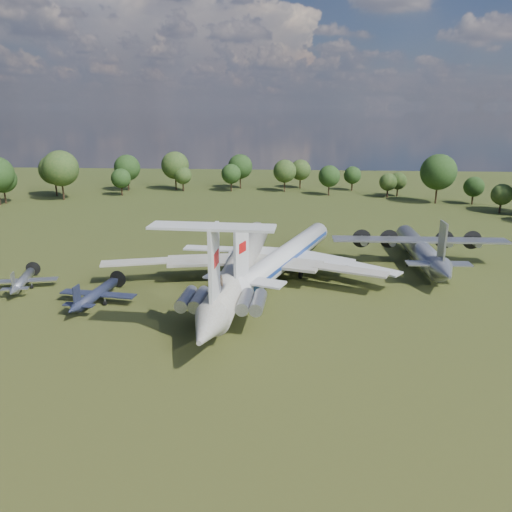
# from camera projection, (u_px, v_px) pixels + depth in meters

# --- Properties ---
(ground) EXTENTS (300.00, 300.00, 0.00)m
(ground) POSITION_uv_depth(u_px,v_px,m) (207.00, 285.00, 77.62)
(ground) COLOR #1D3812
(ground) RESTS_ON ground
(il62_airliner) EXTENTS (46.79, 59.33, 5.61)m
(il62_airliner) POSITION_uv_depth(u_px,v_px,m) (241.00, 270.00, 76.05)
(il62_airliner) COLOR silver
(il62_airliner) RESTS_ON ground
(tu104_jet) EXTENTS (51.66, 59.19, 4.96)m
(tu104_jet) POSITION_uv_depth(u_px,v_px,m) (286.00, 260.00, 82.17)
(tu104_jet) COLOR silver
(tu104_jet) RESTS_ON ground
(an12_transport) EXTENTS (30.87, 34.36, 4.45)m
(an12_transport) POSITION_uv_depth(u_px,v_px,m) (420.00, 253.00, 87.05)
(an12_transport) COLOR #979A9E
(an12_transport) RESTS_ON ground
(small_prop_west) EXTENTS (12.80, 16.27, 2.20)m
(small_prop_west) POSITION_uv_depth(u_px,v_px,m) (96.00, 296.00, 70.05)
(small_prop_west) COLOR black
(small_prop_west) RESTS_ON ground
(small_prop_northwest) EXTENTS (12.68, 15.32, 1.96)m
(small_prop_northwest) POSITION_uv_depth(u_px,v_px,m) (23.00, 282.00, 75.98)
(small_prop_northwest) COLOR #999CA1
(small_prop_northwest) RESTS_ON ground
(person_on_il62) EXTENTS (0.68, 0.52, 1.69)m
(person_on_il62) POSITION_uv_depth(u_px,v_px,m) (221.00, 282.00, 60.06)
(person_on_il62) COLOR #8D6947
(person_on_il62) RESTS_ON il62_airliner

